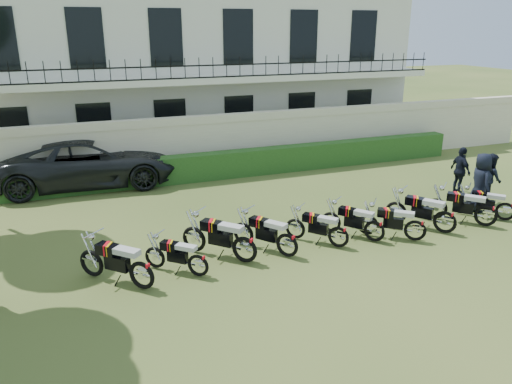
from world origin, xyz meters
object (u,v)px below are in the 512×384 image
(motorcycle_0, at_px, (141,269))
(officer_3, at_px, (481,182))
(motorcycle_6, at_px, (416,226))
(suv, at_px, (88,162))
(motorcycle_4, at_px, (339,232))
(motorcycle_5, at_px, (375,226))
(motorcycle_8, at_px, (487,211))
(officer_4, at_px, (490,179))
(motorcycle_3, at_px, (287,240))
(motorcycle_9, at_px, (506,207))
(motorcycle_7, at_px, (446,217))
(motorcycle_2, at_px, (245,243))
(officer_5, at_px, (460,171))
(motorcycle_1, at_px, (198,260))

(motorcycle_0, height_order, officer_3, officer_3)
(motorcycle_6, xyz_separation_m, suv, (-7.89, 8.39, 0.41))
(motorcycle_4, height_order, motorcycle_5, motorcycle_5)
(motorcycle_8, bearing_deg, officer_4, 2.33)
(motorcycle_0, height_order, officer_4, officer_4)
(motorcycle_6, relative_size, officer_3, 0.79)
(suv, xyz_separation_m, officer_3, (11.27, -7.10, 0.05))
(motorcycle_0, xyz_separation_m, officer_3, (10.66, 1.30, 0.41))
(motorcycle_3, relative_size, officer_4, 0.97)
(motorcycle_5, distance_m, suv, 10.55)
(motorcycle_9, xyz_separation_m, suv, (-11.35, 8.12, 0.43))
(motorcycle_5, bearing_deg, officer_3, -25.85)
(motorcycle_6, bearing_deg, motorcycle_7, -42.76)
(motorcycle_0, xyz_separation_m, suv, (-0.61, 8.40, 0.36))
(motorcycle_2, distance_m, motorcycle_5, 3.68)
(motorcycle_0, xyz_separation_m, motorcycle_2, (2.55, 0.42, 0.01))
(motorcycle_0, height_order, officer_5, officer_5)
(motorcycle_4, relative_size, motorcycle_9, 1.02)
(officer_4, bearing_deg, motorcycle_4, 119.90)
(officer_3, bearing_deg, motorcycle_4, 115.54)
(motorcycle_0, bearing_deg, motorcycle_1, -38.28)
(motorcycle_3, distance_m, motorcycle_4, 1.49)
(motorcycle_9, relative_size, officer_3, 0.74)
(motorcycle_3, xyz_separation_m, officer_4, (7.79, 1.35, 0.35))
(motorcycle_0, height_order, suv, suv)
(motorcycle_2, height_order, motorcycle_9, motorcycle_2)
(motorcycle_1, distance_m, motorcycle_6, 5.97)
(officer_3, distance_m, officer_4, 0.88)
(officer_4, bearing_deg, motorcycle_8, 152.37)
(motorcycle_4, distance_m, motorcycle_7, 3.25)
(motorcycle_0, relative_size, motorcycle_1, 1.18)
(motorcycle_6, height_order, officer_4, officer_4)
(motorcycle_2, bearing_deg, officer_4, -35.34)
(motorcycle_1, height_order, motorcycle_2, motorcycle_2)
(motorcycle_3, xyz_separation_m, motorcycle_4, (1.49, 0.05, -0.04))
(motorcycle_6, distance_m, suv, 11.52)
(motorcycle_3, xyz_separation_m, motorcycle_7, (4.73, -0.19, 0.02))
(motorcycle_5, distance_m, officer_4, 5.39)
(officer_4, relative_size, officer_5, 1.02)
(motorcycle_2, bearing_deg, motorcycle_6, -48.42)
(officer_4, height_order, officer_5, officer_4)
(motorcycle_6, relative_size, motorcycle_8, 0.95)
(motorcycle_4, height_order, officer_4, officer_4)
(motorcycle_7, bearing_deg, motorcycle_9, -32.24)
(officer_5, bearing_deg, officer_4, -166.24)
(motorcycle_3, bearing_deg, officer_5, -17.79)
(motorcycle_7, relative_size, officer_5, 1.04)
(motorcycle_3, distance_m, motorcycle_7, 4.74)
(suv, bearing_deg, motorcycle_9, -122.91)
(motorcycle_1, xyz_separation_m, motorcycle_7, (7.08, 0.01, 0.09))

